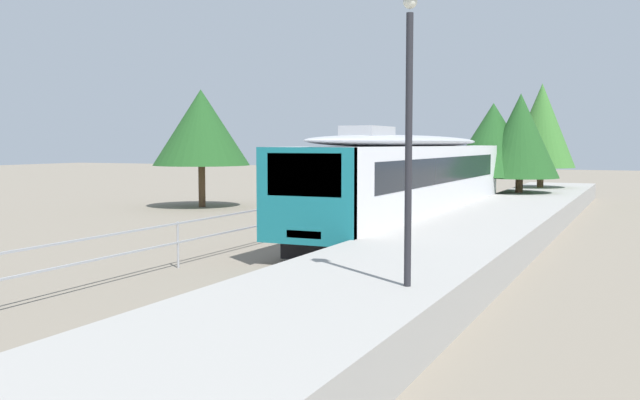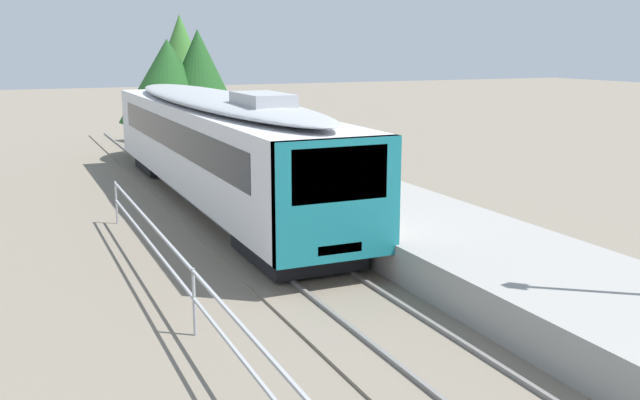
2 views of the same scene
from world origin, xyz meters
name	(u,v)px [view 1 (image 1 of 2)]	position (x,y,z in m)	size (l,w,h in m)	color
ground_plane	(209,263)	(-3.00, 22.00, 0.00)	(160.00, 160.00, 0.00)	slate
track_rails	(305,270)	(0.00, 22.00, 0.03)	(3.20, 60.00, 0.14)	slate
commuter_train	(410,175)	(0.00, 31.06, 2.14)	(2.82, 18.46, 3.74)	silver
station_platform	(425,263)	(3.25, 22.00, 0.45)	(3.90, 60.00, 0.90)	#999691
platform_lamp_mid_platform	(409,66)	(4.42, 16.90, 4.62)	(0.34, 0.34, 5.35)	#232328
tree_behind_carpark	(201,128)	(-13.28, 36.92, 4.17)	(5.06, 5.06, 6.16)	brown
tree_behind_station_far	(493,140)	(0.92, 41.85, 3.52)	(4.53, 4.53, 5.37)	brown
tree_distant_left	(542,126)	(2.64, 46.57, 4.31)	(3.70, 3.70, 6.65)	brown
tree_distant_centre	(520,136)	(2.28, 41.69, 3.71)	(3.83, 3.83, 5.81)	brown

